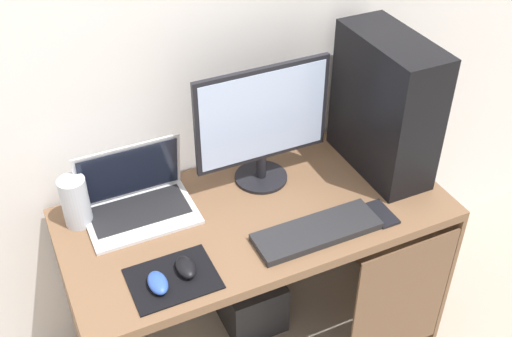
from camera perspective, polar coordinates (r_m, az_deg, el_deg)
wall_back at (r=2.10m, az=-4.14°, el=13.74°), size 4.00×0.05×2.60m
desk at (r=2.22m, az=0.53°, el=-7.01°), size 1.30×0.62×0.74m
pc_tower at (r=2.23m, az=11.69°, el=5.65°), size 0.19×0.42×0.51m
monitor at (r=2.11m, az=0.58°, el=4.09°), size 0.48×0.19×0.45m
laptop at (r=2.13m, az=-10.78°, el=-2.82°), size 0.36×0.24×0.24m
speaker at (r=2.10m, az=-16.11°, el=-2.93°), size 0.09×0.09×0.18m
keyboard at (r=2.04m, az=5.56°, el=-5.71°), size 0.42×0.14×0.02m
mousepad at (r=1.91m, az=-7.57°, el=-9.90°), size 0.26×0.20×0.00m
mouse_left at (r=1.91m, az=-6.43°, el=-8.91°), size 0.06×0.10×0.03m
mouse_right at (r=1.88m, az=-8.92°, el=-10.24°), size 0.06×0.10×0.03m
cell_phone at (r=2.14m, az=11.29°, el=-4.06°), size 0.07×0.13×0.01m
subwoofer at (r=2.66m, az=-0.46°, el=-11.93°), size 0.24×0.24×0.24m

